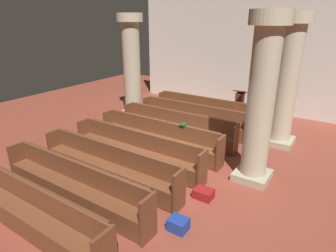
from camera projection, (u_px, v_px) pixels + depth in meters
The scene contains 17 objects.
ground_plane at pixel (167, 166), 7.46m from camera, with size 19.20×19.20×0.00m, color brown.
back_wall at pixel (251, 54), 11.41m from camera, with size 10.00×0.16×4.50m, color silver.
pew_row_0 at pixel (206, 109), 10.51m from camera, with size 3.88×0.46×0.88m.
pew_row_1 at pixel (193, 117), 9.73m from camera, with size 3.88×0.46×0.88m.
pew_row_2 at pixel (177, 125), 8.94m from camera, with size 3.88×0.47×0.88m.
pew_row_3 at pixel (159, 136), 8.16m from camera, with size 3.88×0.46×0.88m.
pew_row_4 at pixel (136, 148), 7.38m from camera, with size 3.88×0.46×0.88m.
pew_row_5 at pixel (109, 164), 6.60m from camera, with size 3.88×0.47×0.88m.
pew_row_6 at pixel (74, 183), 5.82m from camera, with size 3.88×0.46×0.88m.
pew_row_7 at pixel (28, 209), 5.04m from camera, with size 3.88×0.46×0.88m.
pillar_aisle_side at pixel (287, 80), 8.13m from camera, with size 0.93×0.93×3.78m.
pillar_far_side at pixel (132, 65), 10.67m from camera, with size 0.93×0.93×3.78m.
pillar_aisle_rear at pixel (261, 100), 6.19m from camera, with size 0.85×0.85×3.78m.
lectern at pixel (239, 106), 10.98m from camera, with size 0.48×0.45×1.08m.
hymn_book at pixel (183, 124), 7.80m from camera, with size 0.16×0.21×0.04m, color #194723.
kneeler_box_red at pixel (203, 194), 6.12m from camera, with size 0.40×0.31×0.20m, color maroon.
kneeler_box_blue at pixel (178, 224), 5.19m from camera, with size 0.34×0.30×0.23m, color navy.
Camera 1 is at (3.67, -5.50, 3.62)m, focal length 30.66 mm.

